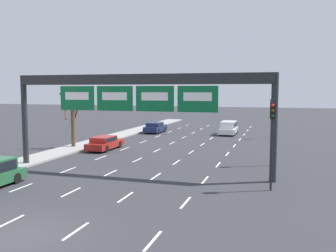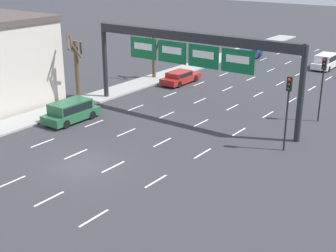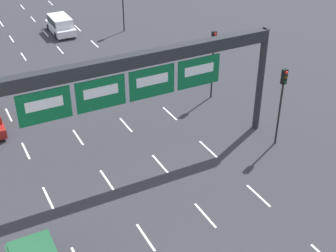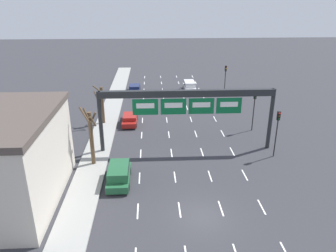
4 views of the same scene
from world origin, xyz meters
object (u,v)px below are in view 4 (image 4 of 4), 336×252
car_red (130,119)px  traffic_light_far_end (278,125)px  sign_gantry (187,101)px  suv_white (189,85)px  suv_green (119,174)px  traffic_light_mid_block (254,103)px  tree_bare_second (91,135)px  tree_bare_closest (102,103)px  traffic_light_near_gantry (225,74)px  car_navy (135,88)px

car_red → traffic_light_far_end: (15.56, -10.31, 2.85)m
sign_gantry → suv_white: bearing=82.6°
suv_green → traffic_light_mid_block: size_ratio=0.91×
sign_gantry → tree_bare_second: bearing=-163.3°
sign_gantry → tree_bare_closest: size_ratio=3.51×
traffic_light_near_gantry → traffic_light_mid_block: size_ratio=0.96×
car_navy → traffic_light_mid_block: traffic_light_mid_block is taller
car_navy → tree_bare_closest: 15.22m
car_red → traffic_light_mid_block: size_ratio=0.96×
tree_bare_closest → traffic_light_far_end: bearing=-28.6°
traffic_light_near_gantry → traffic_light_far_end: 23.35m
sign_gantry → traffic_light_mid_block: (8.80, 5.06, -2.03)m
suv_white → traffic_light_mid_block: bearing=-72.8°
traffic_light_near_gantry → tree_bare_second: tree_bare_second is taller
traffic_light_near_gantry → sign_gantry: bearing=-112.5°
suv_green → traffic_light_far_end: traffic_light_far_end is taller
sign_gantry → traffic_light_far_end: sign_gantry is taller
suv_green → car_red: size_ratio=0.94×
tree_bare_closest → tree_bare_second: 11.20m
car_navy → suv_white: 9.62m
suv_green → tree_bare_closest: tree_bare_closest is taller
suv_green → sign_gantry: bearing=43.4°
suv_white → tree_bare_closest: tree_bare_closest is taller
suv_white → suv_green: bearing=-108.1°
traffic_light_mid_block → tree_bare_second: bearing=-156.6°
suv_green → traffic_light_mid_block: (15.55, 11.43, 2.66)m
tree_bare_closest → tree_bare_second: size_ratio=0.88×
car_navy → traffic_light_mid_block: bearing=-49.4°
sign_gantry → suv_green: (-6.75, -6.37, -4.69)m
traffic_light_near_gantry → traffic_light_far_end: (0.19, -23.35, 0.10)m
suv_white → traffic_light_mid_block: 19.61m
car_navy → tree_bare_closest: (-3.49, -14.66, 2.10)m
car_navy → tree_bare_closest: size_ratio=0.87×
car_red → traffic_light_mid_block: 15.94m
suv_green → suv_white: size_ratio=1.01×
tree_bare_second → car_navy: bearing=83.3°
suv_green → traffic_light_near_gantry: bearing=60.6°
car_red → traffic_light_far_end: bearing=-33.5°
tree_bare_second → car_red: bearing=74.8°
traffic_light_mid_block → suv_white: bearing=107.2°
tree_bare_closest → sign_gantry: bearing=-39.6°
car_navy → traffic_light_far_end: (15.54, -25.05, 2.81)m
suv_white → traffic_light_far_end: 26.51m
traffic_light_near_gantry → tree_bare_second: size_ratio=0.81×
car_navy → suv_green: (-0.21, -29.34, 0.18)m
car_navy → tree_bare_second: size_ratio=0.77×
suv_white → car_navy: bearing=-176.1°
suv_white → tree_bare_closest: 20.24m
sign_gantry → tree_bare_closest: bearing=140.4°
suv_green → suv_white: suv_white is taller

